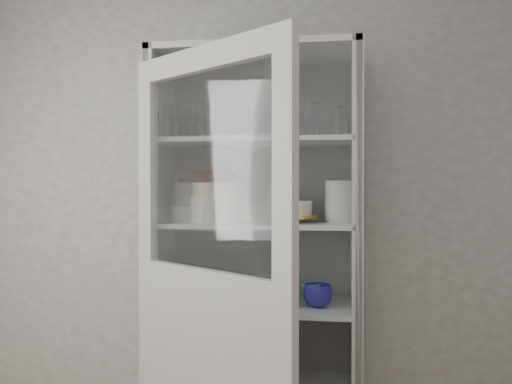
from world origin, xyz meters
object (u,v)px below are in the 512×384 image
Objects in this scene: white_canister at (198,286)px; tin_box at (273,380)px; goblet_2 at (284,126)px; teal_jar at (278,290)px; yellow_trivet at (295,217)px; goblet_0 at (182,129)px; cupboard_door at (207,326)px; goblet_1 at (240,128)px; cream_dish at (210,375)px; glass_platter at (295,220)px; white_ramekin at (295,208)px; mug_white at (289,299)px; plate_stack_front at (214,209)px; grey_bowl_stack at (340,201)px; measuring_cups at (229,299)px; mug_blue at (318,296)px; goblet_3 at (340,122)px; pantry_cabinet at (258,284)px; plate_stack_back at (185,212)px; terracotta_bowl at (214,177)px; mug_teal at (311,293)px; cream_bowl at (214,189)px.

white_canister is 0.64× the size of tin_box.
goblet_2 is 1.43× the size of teal_jar.
teal_jar reaches higher than tin_box.
goblet_0 is at bearing 169.20° from yellow_trivet.
cupboard_door is at bearing -71.31° from white_canister.
white_canister is at bearing 175.38° from yellow_trivet.
goblet_1 is at bearing 153.23° from teal_jar.
glass_platter is at bearing 5.63° from cream_dish.
goblet_1 is 1.36× the size of teal_jar.
white_ramekin reaches higher than mug_white.
teal_jar is at bearing 170.86° from yellow_trivet.
goblet_0 is at bearing 137.56° from plate_stack_front.
measuring_cups is (-0.53, -0.06, -0.48)m from grey_bowl_stack.
goblet_2 is (0.23, -0.01, 0.00)m from goblet_1.
tin_box is at bearing -105.33° from goblet_2.
plate_stack_front is 0.64m from mug_blue.
goblet_3 reaches higher than white_canister.
goblet_0 reaches higher than cream_dish.
measuring_cups is at bearing -170.13° from white_ramekin.
glass_platter reaches higher than cream_dish.
mug_blue is 0.43m from measuring_cups.
glass_platter is (-0.22, -0.07, -0.48)m from goblet_3.
plate_stack_back is at bearing 171.55° from pantry_cabinet.
pantry_cabinet is at bearing 24.41° from cream_dish.
measuring_cups is at bearing 165.69° from mug_blue.
goblet_2 reaches higher than plate_stack_front.
goblet_2 is at bearing -0.76° from goblet_0.
white_ramekin is 0.84× the size of grey_bowl_stack.
cupboard_door reaches higher than terracotta_bowl.
plate_stack_front is 0.43m from white_canister.
mug_white is at bearing -125.45° from mug_teal.
cupboard_door is 8.76× the size of terracotta_bowl.
white_ramekin is at bearing 5.63° from cream_dish.
cupboard_door is 14.66× the size of mug_blue.
cream_bowl is 1.53× the size of mug_blue.
plate_stack_front is 1.03× the size of terracotta_bowl.
cream_dish is (-0.42, -0.04, -0.83)m from white_ramekin.
terracotta_bowl is at bearing -47.08° from white_canister.
yellow_trivet is at bearing -9.14° from teal_jar.
cupboard_door is 18.75× the size of mug_teal.
goblet_2 is 0.84× the size of tin_box.
tin_box is (0.31, 0.00, -0.01)m from cream_dish.
goblet_3 reaches higher than goblet_2.
cupboard_door is at bearing -137.99° from grey_bowl_stack.
goblet_3 is 0.82× the size of terracotta_bowl.
plate_stack_front is at bearing -167.45° from white_ramekin.
goblet_1 is 0.53m from plate_stack_back.
mug_white is (0.30, 0.39, 0.03)m from cupboard_door.
goblet_3 is 0.89m from teal_jar.
white_ramekin is (0.60, -0.11, -0.41)m from goblet_0.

